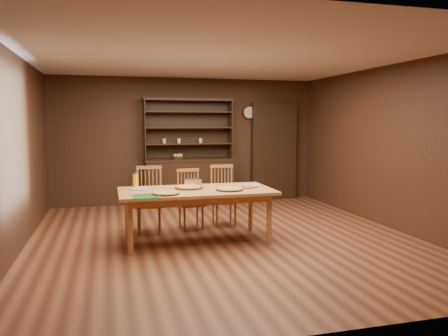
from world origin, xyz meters
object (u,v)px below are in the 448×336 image
object	(u,v)px
china_hutch	(189,176)
chair_center	(190,197)
chair_left	(149,197)
dining_table	(196,194)
chair_right	(223,193)
juice_bottle	(135,181)

from	to	relation	value
china_hutch	chair_center	distance (m)	2.02
chair_left	dining_table	bearing A→B (deg)	-45.82
china_hutch	dining_table	world-z (taller)	china_hutch
chair_left	chair_right	world-z (taller)	chair_left
chair_left	chair_center	distance (m)	0.65
china_hutch	juice_bottle	distance (m)	2.78
chair_left	chair_center	xyz separation A→B (m)	(0.65, 0.04, -0.04)
china_hutch	chair_center	world-z (taller)	china_hutch
china_hutch	chair_center	size ratio (longest dim) A/B	2.29
chair_left	chair_center	size ratio (longest dim) A/B	1.07
china_hutch	chair_right	bearing A→B (deg)	-83.44
chair_left	chair_center	world-z (taller)	chair_left
china_hutch	dining_table	size ratio (longest dim) A/B	1.01
chair_center	chair_right	size ratio (longest dim) A/B	0.96
chair_right	chair_left	bearing A→B (deg)	-173.04
juice_bottle	chair_left	bearing A→B (deg)	63.10
dining_table	chair_right	world-z (taller)	chair_right
chair_left	chair_right	xyz separation A→B (m)	(1.22, 0.13, -0.01)
chair_left	juice_bottle	world-z (taller)	chair_left
dining_table	chair_left	bearing A→B (deg)	126.50
chair_right	juice_bottle	bearing A→B (deg)	-157.20
chair_center	chair_right	distance (m)	0.59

